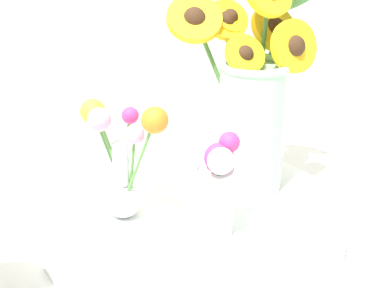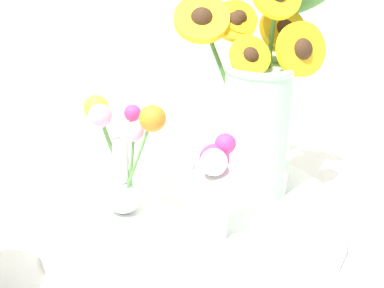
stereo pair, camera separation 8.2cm
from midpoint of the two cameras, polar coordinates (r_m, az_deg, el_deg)
name	(u,v)px [view 1 (the left image)]	position (r m, az deg, el deg)	size (l,w,h in m)	color
ground_plane	(205,230)	(0.86, -1.30, -9.28)	(6.00, 6.00, 0.00)	silver
serving_tray	(192,215)	(0.88, -2.68, -7.66)	(0.50, 0.50, 0.02)	white
mason_jar_sunflowers	(251,104)	(0.89, 3.75, 4.26)	(0.26, 0.17, 0.37)	#99CC9E
vase_small_center	(214,188)	(0.78, -0.70, -4.81)	(0.08, 0.08, 0.16)	white
vase_bulb_right	(122,160)	(0.83, -10.32, -1.74)	(0.10, 0.13, 0.19)	white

